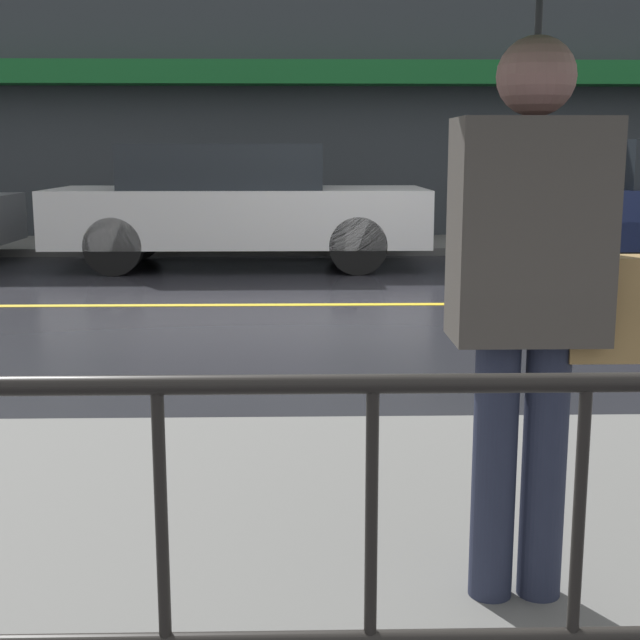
# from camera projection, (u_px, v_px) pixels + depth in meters

# --- Properties ---
(ground_plane) EXTENTS (80.00, 80.00, 0.00)m
(ground_plane) POSITION_uv_depth(u_px,v_px,m) (394.00, 305.00, 8.44)
(ground_plane) COLOR black
(sidewalk_near) EXTENTS (28.00, 3.04, 0.11)m
(sidewalk_near) POSITION_uv_depth(u_px,v_px,m) (565.00, 560.00, 3.05)
(sidewalk_near) COLOR #60605E
(sidewalk_near) RESTS_ON ground_plane
(sidewalk_far) EXTENTS (28.00, 2.01, 0.11)m
(sidewalk_far) POSITION_uv_depth(u_px,v_px,m) (359.00, 245.00, 13.30)
(sidewalk_far) COLOR #60605E
(sidewalk_far) RESTS_ON ground_plane
(lane_marking) EXTENTS (25.20, 0.12, 0.01)m
(lane_marking) POSITION_uv_depth(u_px,v_px,m) (394.00, 304.00, 8.43)
(lane_marking) COLOR gold
(lane_marking) RESTS_ON ground_plane
(building_storefront) EXTENTS (28.00, 0.85, 6.21)m
(building_storefront) POSITION_uv_depth(u_px,v_px,m) (356.00, 43.00, 13.84)
(building_storefront) COLOR #383D42
(building_storefront) RESTS_ON ground_plane
(pedestrian) EXTENTS (0.96, 0.96, 2.03)m
(pedestrian) POSITION_uv_depth(u_px,v_px,m) (539.00, 60.00, 2.41)
(pedestrian) COLOR #23283D
(pedestrian) RESTS_ON sidewalk_near
(car_white) EXTENTS (4.60, 1.78, 1.51)m
(car_white) POSITION_uv_depth(u_px,v_px,m) (236.00, 204.00, 11.08)
(car_white) COLOR silver
(car_white) RESTS_ON ground_plane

